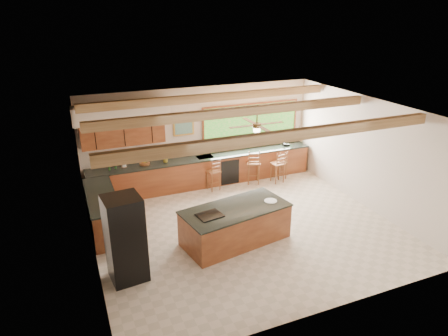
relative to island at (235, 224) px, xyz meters
name	(u,v)px	position (x,y,z in m)	size (l,w,h in m)	color
ground	(245,228)	(0.47, 0.44, -0.43)	(7.20, 7.20, 0.00)	beige
room_shell	(229,137)	(0.30, 1.10, 1.78)	(7.27, 6.54, 3.02)	beige
counter_run	(184,179)	(-0.35, 2.97, 0.03)	(7.12, 3.10, 1.24)	brown
island	(235,224)	(0.00, 0.00, 0.00)	(2.65, 1.58, 0.88)	brown
refrigerator	(125,239)	(-2.58, -0.43, 0.47)	(0.77, 0.75, 1.80)	black
bar_stool_a	(214,172)	(0.57, 2.84, 0.15)	(0.41, 0.41, 0.98)	brown
bar_stool_b	(282,163)	(2.89, 2.84, 0.12)	(0.35, 0.35, 0.94)	brown
bar_stool_c	(254,164)	(1.90, 2.83, 0.23)	(0.52, 0.52, 1.12)	brown
bar_stool_d	(279,165)	(2.64, 2.61, 0.17)	(0.40, 0.40, 1.03)	brown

